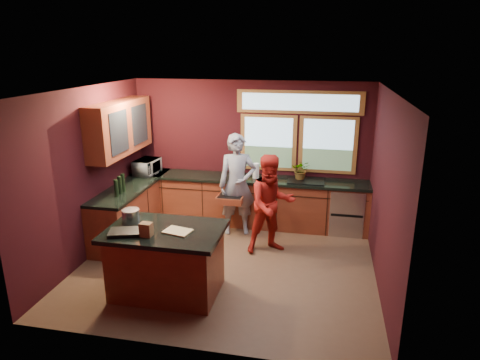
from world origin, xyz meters
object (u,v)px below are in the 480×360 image
(cutting_board, at_px, (178,231))
(stock_pot, at_px, (131,216))
(island, at_px, (167,261))
(person_grey, at_px, (237,185))
(person_red, at_px, (271,204))

(cutting_board, xyz_separation_m, stock_pot, (-0.75, 0.20, 0.08))
(island, relative_size, cutting_board, 4.43)
(person_grey, distance_m, cutting_board, 2.24)
(cutting_board, bearing_deg, island, 165.96)
(person_grey, bearing_deg, island, -119.26)
(person_red, height_order, cutting_board, person_red)
(cutting_board, height_order, stock_pot, stock_pot)
(stock_pot, bearing_deg, cutting_board, -14.93)
(person_red, xyz_separation_m, cutting_board, (-1.03, -1.59, 0.13))
(island, height_order, cutting_board, cutting_board)
(person_red, xyz_separation_m, stock_pot, (-1.78, -1.39, 0.21))
(person_grey, height_order, cutting_board, person_grey)
(person_grey, distance_m, stock_pot, 2.30)
(island, bearing_deg, cutting_board, -14.04)
(person_grey, relative_size, stock_pot, 7.67)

